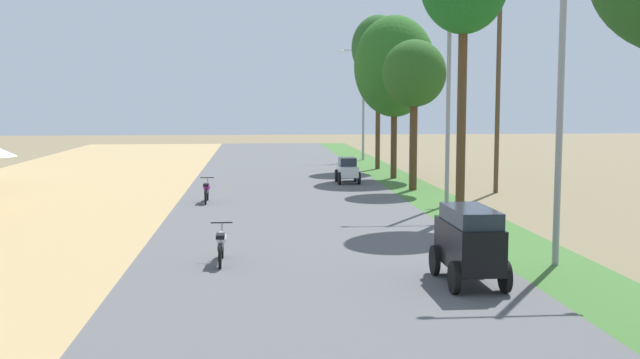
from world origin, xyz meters
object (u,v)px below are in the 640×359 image
Objects in this scene: median_tree_fifth at (395,67)px; median_tree_fourth at (414,75)px; median_tree_sixth at (378,48)px; car_hatchback_white at (347,169)px; streetlamp_near at (561,84)px; motorbike_ahead_third at (207,190)px; car_van_black at (469,241)px; motorbike_ahead_second at (221,243)px; utility_pole_near at (498,79)px; streetlamp_mid at (449,80)px; streetlamp_far at (363,95)px.

median_tree_fourth is at bearing -90.95° from median_tree_fifth.
car_hatchback_white is at bearing -109.34° from median_tree_sixth.
motorbike_ahead_third is (-9.17, 12.18, -3.87)m from streetlamp_near.
car_van_black is at bearing -89.56° from car_hatchback_white.
motorbike_ahead_second is (-5.44, 2.61, -0.45)m from car_van_black.
utility_pole_near reaches higher than median_tree_fourth.
median_tree_fifth is 21.12m from streetlamp_near.
car_hatchback_white is at bearing 45.95° from motorbike_ahead_third.
median_tree_sixth is 15.97m from streetlamp_mid.
streetlamp_far is (-0.00, 22.72, -0.41)m from streetlamp_mid.
median_tree_fifth is 4.14× the size of car_hatchback_white.
median_tree_fifth is 3.44× the size of car_van_black.
streetlamp_far is at bearing 89.29° from median_tree_fifth.
motorbike_ahead_third is at bearing 126.97° from streetlamp_near.
median_tree_fifth is 0.93× the size of median_tree_sixth.
median_tree_fourth is 2.77× the size of car_van_black.
car_van_black is (-2.67, -12.45, -3.78)m from streetlamp_mid.
streetlamp_far is 4.16× the size of motorbike_ahead_second.
car_van_black is 1.20× the size of car_hatchback_white.
median_tree_fourth is 0.88× the size of streetlamp_near.
streetlamp_near is 3.15× the size of car_van_black.
car_van_black is (-2.67, -35.18, -3.37)m from streetlamp_far.
streetlamp_mid is 9.48m from car_hatchback_white.
motorbike_ahead_third is (-1.05, 11.38, 0.00)m from motorbike_ahead_second.
motorbike_ahead_third is (-8.93, -3.60, -4.60)m from median_tree_fourth.
median_tree_fourth is at bearing -48.69° from car_hatchback_white.
utility_pole_near is 13.50m from motorbike_ahead_third.
car_hatchback_white is at bearing -138.88° from median_tree_fifth.
utility_pole_near is (3.53, -0.84, -0.21)m from median_tree_fourth.
car_van_black is at bearing -94.35° from streetlamp_far.
streetlamp_near is 19.31m from car_hatchback_white.
car_van_black is at bearing -25.59° from motorbike_ahead_second.
car_van_black is at bearing -109.61° from utility_pole_near.
median_tree_sixth is 7.40m from streetlamp_far.
car_van_black is (-2.67, -1.80, -3.41)m from streetlamp_near.
car_van_black is 20.54m from car_hatchback_white.
median_tree_fifth is 22.39m from motorbike_ahead_second.
utility_pole_near is at bearing -13.38° from median_tree_fourth.
streetlamp_mid is 13.29m from car_van_black.
median_tree_fourth is 17.54m from motorbike_ahead_second.
median_tree_sixth is at bearing 90.44° from streetlamp_mid.
utility_pole_near is at bearing 51.10° from motorbike_ahead_second.
median_tree_fifth reaches higher than streetlamp_mid.
streetlamp_far reaches higher than median_tree_fourth.
streetlamp_mid reaches higher than median_tree_fourth.
median_tree_sixth is (0.03, 5.39, 1.28)m from median_tree_fifth.
motorbike_ahead_second is at bearing 174.34° from streetlamp_near.
streetlamp_mid is 5.41m from utility_pole_near.
median_tree_sixth is 4.94× the size of motorbike_ahead_second.
median_tree_fourth is 5.15m from streetlamp_mid.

